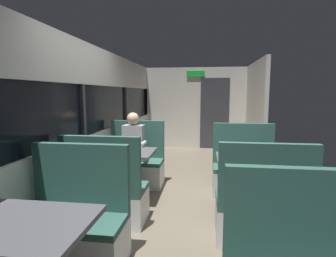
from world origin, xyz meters
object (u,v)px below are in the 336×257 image
(bench_rear_aisle_facing_end, at_px, (262,212))
(bench_mid_window_facing_entry, at_px, (135,166))
(bench_rear_aisle_facing_entry, at_px, (244,173))
(seated_passenger, at_px, (134,155))
(dining_table_rear_aisle, at_px, (252,166))
(dining_table_mid_window, at_px, (123,158))
(bench_near_window_facing_entry, at_px, (75,229))
(bench_mid_window_facing_end, at_px, (106,196))
(dining_table_near_window, at_px, (22,237))

(bench_rear_aisle_facing_end, bearing_deg, bench_mid_window_facing_entry, 138.23)
(bench_rear_aisle_facing_entry, relative_size, seated_passenger, 0.87)
(bench_mid_window_facing_entry, bearing_deg, dining_table_rear_aisle, -26.68)
(dining_table_rear_aisle, bearing_deg, bench_rear_aisle_facing_entry, 90.00)
(bench_rear_aisle_facing_entry, bearing_deg, dining_table_mid_window, -164.41)
(bench_mid_window_facing_entry, distance_m, bench_rear_aisle_facing_end, 2.40)
(bench_rear_aisle_facing_entry, bearing_deg, bench_near_window_facing_entry, -131.80)
(bench_mid_window_facing_end, relative_size, dining_table_rear_aisle, 1.22)
(bench_mid_window_facing_end, bearing_deg, bench_near_window_facing_entry, -90.00)
(bench_mid_window_facing_end, xyz_separation_m, dining_table_rear_aisle, (1.79, 0.50, 0.31))
(dining_table_near_window, distance_m, bench_rear_aisle_facing_end, 2.24)
(dining_table_near_window, relative_size, bench_mid_window_facing_end, 0.82)
(bench_near_window_facing_entry, height_order, bench_rear_aisle_facing_end, same)
(dining_table_rear_aisle, height_order, bench_rear_aisle_facing_end, bench_rear_aisle_facing_end)
(bench_mid_window_facing_end, height_order, dining_table_rear_aisle, bench_mid_window_facing_end)
(seated_passenger, bearing_deg, dining_table_mid_window, -90.00)
(seated_passenger, bearing_deg, bench_rear_aisle_facing_end, -40.46)
(dining_table_rear_aisle, bearing_deg, seated_passenger, 155.20)
(dining_table_mid_window, bearing_deg, bench_mid_window_facing_end, -90.00)
(bench_mid_window_facing_entry, height_order, bench_rear_aisle_facing_end, same)
(dining_table_near_window, distance_m, bench_near_window_facing_entry, 0.77)
(dining_table_near_window, relative_size, seated_passenger, 0.71)
(dining_table_mid_window, height_order, seated_passenger, seated_passenger)
(bench_mid_window_facing_end, bearing_deg, dining_table_near_window, -90.00)
(bench_mid_window_facing_entry, distance_m, bench_rear_aisle_facing_entry, 1.80)
(dining_table_near_window, distance_m, bench_rear_aisle_facing_entry, 3.26)
(bench_mid_window_facing_end, relative_size, bench_rear_aisle_facing_entry, 1.00)
(dining_table_near_window, xyz_separation_m, dining_table_rear_aisle, (1.79, 2.00, 0.00))
(dining_table_near_window, xyz_separation_m, bench_mid_window_facing_entry, (0.00, 2.90, -0.31))
(bench_rear_aisle_facing_end, relative_size, seated_passenger, 0.87)
(bench_near_window_facing_entry, relative_size, bench_mid_window_facing_end, 1.00)
(dining_table_mid_window, relative_size, bench_rear_aisle_facing_end, 0.82)
(bench_near_window_facing_entry, height_order, dining_table_mid_window, bench_near_window_facing_entry)
(dining_table_mid_window, distance_m, bench_mid_window_facing_end, 0.77)
(dining_table_near_window, xyz_separation_m, bench_mid_window_facing_end, (0.00, 1.50, -0.31))
(bench_near_window_facing_entry, xyz_separation_m, dining_table_mid_window, (0.00, 1.50, 0.31))
(dining_table_near_window, relative_size, dining_table_rear_aisle, 1.00)
(bench_mid_window_facing_entry, bearing_deg, bench_near_window_facing_entry, -90.00)
(bench_rear_aisle_facing_entry, distance_m, seated_passenger, 1.81)
(bench_rear_aisle_facing_end, bearing_deg, seated_passenger, 139.54)
(bench_mid_window_facing_entry, relative_size, bench_rear_aisle_facing_end, 1.00)
(bench_near_window_facing_entry, bearing_deg, bench_mid_window_facing_entry, 90.00)
(bench_mid_window_facing_entry, xyz_separation_m, seated_passenger, (0.00, -0.07, 0.21))
(bench_near_window_facing_entry, bearing_deg, bench_rear_aisle_facing_entry, 48.20)
(bench_mid_window_facing_entry, relative_size, seated_passenger, 0.87)
(dining_table_near_window, bearing_deg, dining_table_rear_aisle, 48.20)
(seated_passenger, bearing_deg, bench_mid_window_facing_entry, 90.00)
(dining_table_mid_window, bearing_deg, dining_table_rear_aisle, -6.38)
(dining_table_near_window, height_order, dining_table_rear_aisle, same)
(dining_table_near_window, distance_m, bench_mid_window_facing_end, 1.53)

